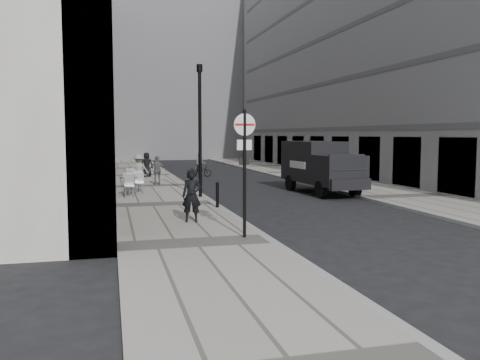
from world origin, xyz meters
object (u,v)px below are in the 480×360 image
Objects in this scene: lamppost at (200,124)px; panel_van at (320,164)px; walking_man at (192,196)px; cyclist at (200,168)px; sign_post at (245,156)px.

lamppost is 6.55m from panel_van.
panel_van is (6.19, 0.91, -1.95)m from lamppost.
walking_man is 10.65m from panel_van.
walking_man is 7.11m from lamppost.
panel_van is 3.43× the size of cyclist.
cyclist is at bearing 80.13° from lamppost.
lamppost is 12.64m from cyclist.
sign_post is 0.59× the size of lamppost.
panel_van is at bearing -65.03° from cyclist.
walking_man is at bearing -95.66° from cyclist.
walking_man is 3.27m from sign_post.
panel_van is at bearing 55.68° from walking_man.
sign_post reaches higher than panel_van.
lamppost is (0.40, 9.32, 1.06)m from sign_post.
lamppost is at bearing 89.06° from walking_man.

